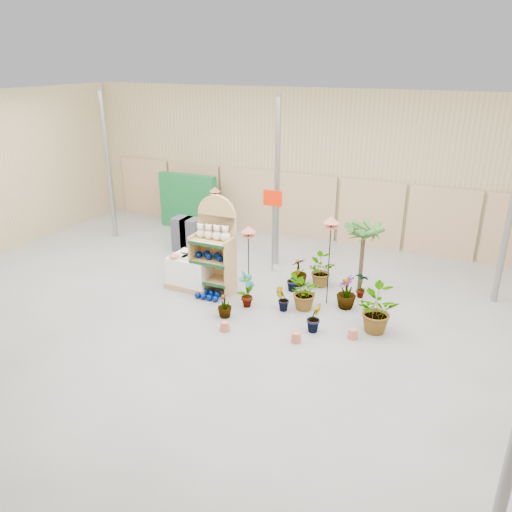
{
  "coord_description": "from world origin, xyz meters",
  "views": [
    {
      "loc": [
        4.72,
        -8.3,
        5.31
      ],
      "look_at": [
        0.3,
        1.5,
        1.0
      ],
      "focal_mm": 35.0,
      "sensor_mm": 36.0,
      "label": 1
    }
  ],
  "objects_px": {
    "display_shelf": "(216,248)",
    "bird_table_front": "(248,231)",
    "potted_plant_2": "(305,293)",
    "pallet_stack": "(193,271)"
  },
  "relations": [
    {
      "from": "display_shelf",
      "to": "potted_plant_2",
      "type": "height_order",
      "value": "display_shelf"
    },
    {
      "from": "potted_plant_2",
      "to": "display_shelf",
      "type": "bearing_deg",
      "value": 176.85
    },
    {
      "from": "display_shelf",
      "to": "pallet_stack",
      "type": "bearing_deg",
      "value": -174.67
    },
    {
      "from": "bird_table_front",
      "to": "potted_plant_2",
      "type": "xyz_separation_m",
      "value": [
        1.45,
        -0.15,
        -1.19
      ]
    },
    {
      "from": "pallet_stack",
      "to": "potted_plant_2",
      "type": "height_order",
      "value": "potted_plant_2"
    },
    {
      "from": "bird_table_front",
      "to": "potted_plant_2",
      "type": "relative_size",
      "value": 2.07
    },
    {
      "from": "pallet_stack",
      "to": "potted_plant_2",
      "type": "bearing_deg",
      "value": 0.42
    },
    {
      "from": "display_shelf",
      "to": "bird_table_front",
      "type": "bearing_deg",
      "value": 2.15
    },
    {
      "from": "display_shelf",
      "to": "potted_plant_2",
      "type": "bearing_deg",
      "value": -2.85
    },
    {
      "from": "display_shelf",
      "to": "bird_table_front",
      "type": "xyz_separation_m",
      "value": [
        0.85,
        0.03,
        0.53
      ]
    }
  ]
}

